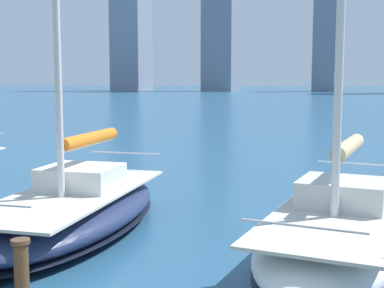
{
  "coord_description": "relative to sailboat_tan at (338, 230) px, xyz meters",
  "views": [
    {
      "loc": [
        -3.39,
        4.66,
        3.65
      ],
      "look_at": [
        0.76,
        -6.61,
        2.2
      ],
      "focal_mm": 50.0,
      "sensor_mm": 36.0,
      "label": 1
    }
  ],
  "objects": [
    {
      "name": "city_skyline",
      "position": [
        4.16,
        -153.26,
        19.13
      ],
      "size": [
        168.37,
        23.54,
        50.58
      ],
      "color": "slate",
      "rests_on": "ground"
    },
    {
      "name": "sailboat_tan",
      "position": [
        0.0,
        0.0,
        0.0
      ],
      "size": [
        3.4,
        7.2,
        11.13
      ],
      "color": "white",
      "rests_on": "ground"
    },
    {
      "name": "mooring_post",
      "position": [
        3.74,
        5.08,
        0.44
      ],
      "size": [
        0.26,
        0.26,
        0.91
      ],
      "color": "#423323",
      "rests_on": "dock_pier"
    },
    {
      "name": "sailboat_orange",
      "position": [
        6.16,
        0.04,
        -0.02
      ],
      "size": [
        3.76,
        7.78,
        12.53
      ],
      "color": "navy",
      "rests_on": "ground"
    }
  ]
}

